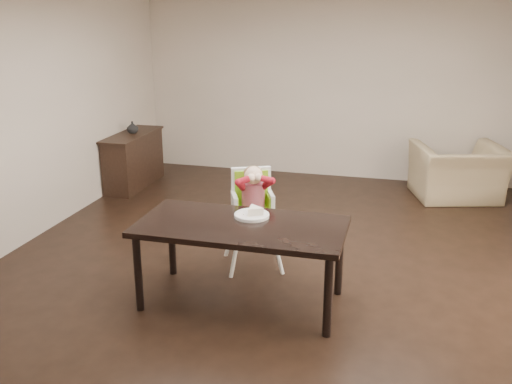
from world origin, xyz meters
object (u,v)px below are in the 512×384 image
(high_chair, at_px, (253,195))
(sideboard, at_px, (134,160))
(armchair, at_px, (459,163))
(dining_table, at_px, (241,232))

(high_chair, relative_size, sideboard, 0.84)
(armchair, bearing_deg, sideboard, -8.60)
(high_chair, relative_size, armchair, 0.92)
(high_chair, xyz_separation_m, sideboard, (-2.40, 2.17, -0.35))
(dining_table, height_order, armchair, armchair)
(high_chair, distance_m, sideboard, 3.25)
(sideboard, bearing_deg, dining_table, -49.70)
(dining_table, bearing_deg, sideboard, 130.30)
(high_chair, height_order, sideboard, high_chair)
(sideboard, bearing_deg, armchair, 7.54)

